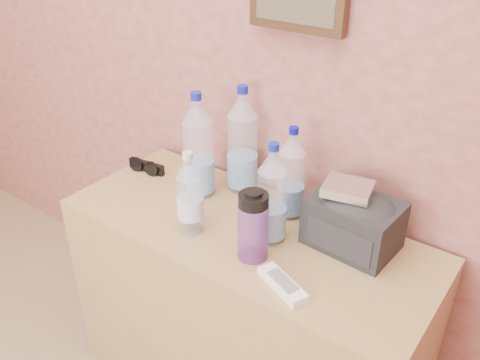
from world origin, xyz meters
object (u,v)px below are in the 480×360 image
(foil_packet, at_px, (348,189))
(nalgene_bottle, at_px, (253,225))
(toiletry_bag, at_px, (354,220))
(dresser, at_px, (245,315))
(sunglasses, at_px, (147,166))
(pet_large_d, at_px, (272,198))
(pet_small, at_px, (190,197))
(ac_remote, at_px, (282,284))
(pet_large_b, at_px, (291,178))
(pet_large_c, at_px, (243,145))
(pet_large_a, at_px, (199,151))

(foil_packet, bearing_deg, nalgene_bottle, -129.57)
(toiletry_bag, bearing_deg, foil_packet, -166.36)
(dresser, distance_m, nalgene_bottle, 0.49)
(dresser, bearing_deg, sunglasses, 171.45)
(pet_large_d, xyz_separation_m, toiletry_bag, (0.20, 0.11, -0.05))
(pet_small, xyz_separation_m, nalgene_bottle, (0.22, 0.01, -0.01))
(ac_remote, bearing_deg, pet_large_b, 140.74)
(pet_small, distance_m, toiletry_bag, 0.47)
(pet_large_b, bearing_deg, dresser, -114.97)
(dresser, distance_m, sunglasses, 0.63)
(ac_remote, bearing_deg, toiletry_bag, 99.43)
(pet_large_c, relative_size, sunglasses, 2.48)
(pet_small, bearing_deg, nalgene_bottle, 1.76)
(ac_remote, bearing_deg, pet_small, -166.72)
(nalgene_bottle, relative_size, foil_packet, 1.62)
(pet_large_b, bearing_deg, toiletry_bag, -7.41)
(sunglasses, bearing_deg, foil_packet, -4.23)
(pet_large_c, height_order, ac_remote, pet_large_c)
(dresser, bearing_deg, pet_large_d, 1.59)
(pet_large_d, height_order, ac_remote, pet_large_d)
(dresser, relative_size, pet_large_a, 3.26)
(pet_large_a, xyz_separation_m, pet_small, (0.12, -0.18, -0.04))
(pet_small, height_order, ac_remote, pet_small)
(ac_remote, bearing_deg, foil_packet, 104.65)
(pet_large_b, bearing_deg, nalgene_bottle, -83.07)
(sunglasses, distance_m, toiletry_bag, 0.80)
(sunglasses, distance_m, ac_remote, 0.77)
(pet_large_d, relative_size, pet_small, 1.19)
(pet_large_b, distance_m, pet_small, 0.31)
(pet_large_d, xyz_separation_m, foil_packet, (0.18, 0.11, 0.04))
(sunglasses, bearing_deg, toiletry_bag, -3.98)
(nalgene_bottle, xyz_separation_m, foil_packet, (0.17, 0.21, 0.08))
(sunglasses, bearing_deg, pet_large_a, -6.79)
(dresser, distance_m, pet_large_c, 0.58)
(pet_large_b, relative_size, pet_large_c, 0.82)
(nalgene_bottle, xyz_separation_m, toiletry_bag, (0.20, 0.21, -0.02))
(pet_large_d, relative_size, nalgene_bottle, 1.47)
(pet_large_c, xyz_separation_m, ac_remote, (0.38, -0.35, -0.15))
(pet_large_b, distance_m, toiletry_bag, 0.23)
(ac_remote, bearing_deg, nalgene_bottle, 177.93)
(pet_large_c, distance_m, foil_packet, 0.43)
(ac_remote, bearing_deg, pet_large_a, 175.78)
(pet_small, relative_size, sunglasses, 1.77)
(pet_large_b, bearing_deg, pet_large_c, 168.51)
(pet_large_a, xyz_separation_m, pet_large_b, (0.31, 0.07, -0.03))
(pet_large_d, bearing_deg, pet_large_c, 142.18)
(pet_large_b, relative_size, ac_remote, 1.89)
(pet_large_b, xyz_separation_m, pet_large_d, (0.02, -0.14, 0.00))
(pet_large_b, bearing_deg, pet_large_a, -167.45)
(pet_large_b, xyz_separation_m, ac_remote, (0.17, -0.30, -0.12))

